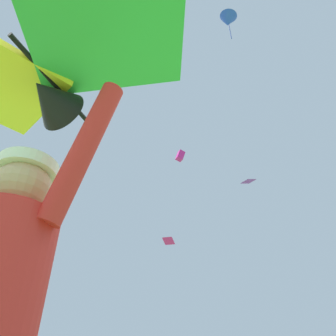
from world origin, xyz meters
TOP-DOWN VIEW (x-y plane):
  - held_stunt_kite at (0.11, -0.29)m, footprint 1.57×0.93m
  - distant_kite_magenta_mid_right at (-4.28, 23.64)m, footprint 1.08×0.86m
  - distant_kite_purple_high_right at (1.45, 16.37)m, footprint 0.78×0.79m
  - distant_kite_blue_far_center at (1.63, 9.06)m, footprint 1.42×1.39m
  - distant_kite_magenta_high_left at (-5.33, 23.18)m, footprint 1.22×1.16m

SIDE VIEW (x-z plane):
  - held_stunt_kite at x=0.11m, z-range 1.95..2.33m
  - distant_kite_magenta_high_left at x=-5.33m, z-range 11.79..12.31m
  - distant_kite_purple_high_right at x=1.45m, z-range 12.08..12.43m
  - distant_kite_blue_far_center at x=1.63m, z-range 16.77..18.94m
  - distant_kite_magenta_mid_right at x=-4.28m, z-range 20.39..21.54m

